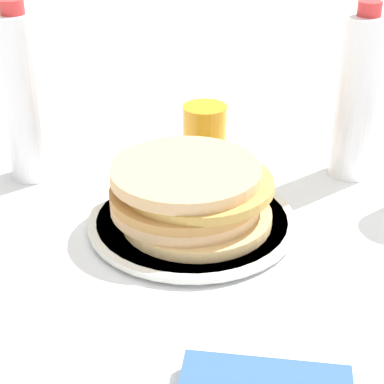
{
  "coord_description": "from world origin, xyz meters",
  "views": [
    {
      "loc": [
        -0.1,
        0.63,
        0.41
      ],
      "look_at": [
        -0.01,
        -0.03,
        0.05
      ],
      "focal_mm": 60.0,
      "sensor_mm": 36.0,
      "label": 1
    }
  ],
  "objects_px": {
    "juice_glass": "(204,133)",
    "water_bottle_mid": "(358,97)",
    "plate": "(192,221)",
    "water_bottle_near": "(24,98)",
    "pancake_stack": "(191,194)"
  },
  "relations": [
    {
      "from": "juice_glass",
      "to": "water_bottle_near",
      "type": "distance_m",
      "value": 0.25
    },
    {
      "from": "plate",
      "to": "water_bottle_mid",
      "type": "xyz_separation_m",
      "value": [
        -0.2,
        -0.17,
        0.1
      ]
    },
    {
      "from": "juice_glass",
      "to": "water_bottle_near",
      "type": "bearing_deg",
      "value": 20.38
    },
    {
      "from": "pancake_stack",
      "to": "juice_glass",
      "type": "height_order",
      "value": "juice_glass"
    },
    {
      "from": "plate",
      "to": "pancake_stack",
      "type": "xyz_separation_m",
      "value": [
        0.0,
        0.0,
        0.04
      ]
    },
    {
      "from": "water_bottle_near",
      "to": "water_bottle_mid",
      "type": "xyz_separation_m",
      "value": [
        -0.44,
        -0.07,
        -0.0
      ]
    },
    {
      "from": "water_bottle_mid",
      "to": "juice_glass",
      "type": "bearing_deg",
      "value": -4.57
    },
    {
      "from": "plate",
      "to": "water_bottle_near",
      "type": "bearing_deg",
      "value": -23.64
    },
    {
      "from": "water_bottle_near",
      "to": "water_bottle_mid",
      "type": "distance_m",
      "value": 0.44
    },
    {
      "from": "pancake_stack",
      "to": "juice_glass",
      "type": "relative_size",
      "value": 2.32
    },
    {
      "from": "juice_glass",
      "to": "water_bottle_mid",
      "type": "height_order",
      "value": "water_bottle_mid"
    },
    {
      "from": "pancake_stack",
      "to": "plate",
      "type": "bearing_deg",
      "value": -167.33
    },
    {
      "from": "plate",
      "to": "pancake_stack",
      "type": "bearing_deg",
      "value": 12.67
    },
    {
      "from": "juice_glass",
      "to": "water_bottle_mid",
      "type": "distance_m",
      "value": 0.22
    },
    {
      "from": "plate",
      "to": "water_bottle_mid",
      "type": "bearing_deg",
      "value": -139.01
    }
  ]
}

